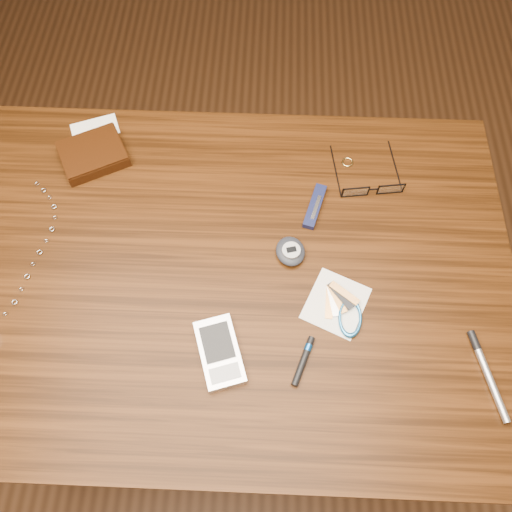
{
  "coord_description": "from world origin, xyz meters",
  "views": [
    {
      "loc": [
        0.07,
        -0.37,
        1.53
      ],
      "look_at": [
        0.05,
        0.02,
        0.76
      ],
      "focal_mm": 35.0,
      "sensor_mm": 36.0,
      "label": 1
    }
  ],
  "objects_px": {
    "wallet_and_card": "(93,153)",
    "silver_pen": "(485,368)",
    "eyeglasses": "(372,188)",
    "pda_phone": "(220,352)",
    "notepad_keys": "(343,310)",
    "pedometer": "(290,251)",
    "desk": "(228,291)",
    "pocket_knife": "(315,206)"
  },
  "relations": [
    {
      "from": "silver_pen",
      "to": "eyeglasses",
      "type": "bearing_deg",
      "value": 115.35
    },
    {
      "from": "pda_phone",
      "to": "pedometer",
      "type": "relative_size",
      "value": 1.85
    },
    {
      "from": "desk",
      "to": "pda_phone",
      "type": "height_order",
      "value": "pda_phone"
    },
    {
      "from": "notepad_keys",
      "to": "pocket_knife",
      "type": "bearing_deg",
      "value": 102.57
    },
    {
      "from": "eyeglasses",
      "to": "pda_phone",
      "type": "height_order",
      "value": "eyeglasses"
    },
    {
      "from": "desk",
      "to": "silver_pen",
      "type": "distance_m",
      "value": 0.46
    },
    {
      "from": "pda_phone",
      "to": "wallet_and_card",
      "type": "bearing_deg",
      "value": 125.59
    },
    {
      "from": "wallet_and_card",
      "to": "eyeglasses",
      "type": "height_order",
      "value": "same"
    },
    {
      "from": "eyeglasses",
      "to": "silver_pen",
      "type": "relative_size",
      "value": 0.95
    },
    {
      "from": "desk",
      "to": "silver_pen",
      "type": "height_order",
      "value": "silver_pen"
    },
    {
      "from": "desk",
      "to": "silver_pen",
      "type": "relative_size",
      "value": 7.01
    },
    {
      "from": "pedometer",
      "to": "pocket_knife",
      "type": "height_order",
      "value": "pedometer"
    },
    {
      "from": "pedometer",
      "to": "notepad_keys",
      "type": "bearing_deg",
      "value": -49.06
    },
    {
      "from": "pedometer",
      "to": "notepad_keys",
      "type": "distance_m",
      "value": 0.13
    },
    {
      "from": "wallet_and_card",
      "to": "pedometer",
      "type": "relative_size",
      "value": 2.7
    },
    {
      "from": "eyeglasses",
      "to": "silver_pen",
      "type": "bearing_deg",
      "value": -64.65
    },
    {
      "from": "desk",
      "to": "pda_phone",
      "type": "bearing_deg",
      "value": -89.56
    },
    {
      "from": "silver_pen",
      "to": "wallet_and_card",
      "type": "bearing_deg",
      "value": 150.63
    },
    {
      "from": "wallet_and_card",
      "to": "silver_pen",
      "type": "xyz_separation_m",
      "value": [
        0.69,
        -0.39,
        -0.01
      ]
    },
    {
      "from": "wallet_and_card",
      "to": "pda_phone",
      "type": "distance_m",
      "value": 0.46
    },
    {
      "from": "desk",
      "to": "pda_phone",
      "type": "distance_m",
      "value": 0.19
    },
    {
      "from": "silver_pen",
      "to": "pda_phone",
      "type": "bearing_deg",
      "value": 178.84
    },
    {
      "from": "desk",
      "to": "wallet_and_card",
      "type": "distance_m",
      "value": 0.37
    },
    {
      "from": "pocket_knife",
      "to": "desk",
      "type": "bearing_deg",
      "value": -140.66
    },
    {
      "from": "pda_phone",
      "to": "pocket_knife",
      "type": "relative_size",
      "value": 1.33
    },
    {
      "from": "desk",
      "to": "pedometer",
      "type": "xyz_separation_m",
      "value": [
        0.11,
        0.03,
        0.11
      ]
    },
    {
      "from": "eyeglasses",
      "to": "pocket_knife",
      "type": "xyz_separation_m",
      "value": [
        -0.11,
        -0.04,
        -0.01
      ]
    },
    {
      "from": "pda_phone",
      "to": "notepad_keys",
      "type": "bearing_deg",
      "value": 22.1
    },
    {
      "from": "pocket_knife",
      "to": "pedometer",
      "type": "bearing_deg",
      "value": -114.55
    },
    {
      "from": "notepad_keys",
      "to": "silver_pen",
      "type": "xyz_separation_m",
      "value": [
        0.22,
        -0.09,
        0.0
      ]
    },
    {
      "from": "eyeglasses",
      "to": "silver_pen",
      "type": "distance_m",
      "value": 0.36
    },
    {
      "from": "silver_pen",
      "to": "pedometer",
      "type": "bearing_deg",
      "value": 148.04
    },
    {
      "from": "eyeglasses",
      "to": "notepad_keys",
      "type": "distance_m",
      "value": 0.25
    },
    {
      "from": "pda_phone",
      "to": "pedometer",
      "type": "distance_m",
      "value": 0.21
    },
    {
      "from": "pocket_knife",
      "to": "silver_pen",
      "type": "xyz_separation_m",
      "value": [
        0.26,
        -0.29,
        -0.0
      ]
    },
    {
      "from": "pda_phone",
      "to": "pedometer",
      "type": "xyz_separation_m",
      "value": [
        0.11,
        0.18,
        0.0
      ]
    },
    {
      "from": "notepad_keys",
      "to": "desk",
      "type": "bearing_deg",
      "value": 160.52
    },
    {
      "from": "desk",
      "to": "eyeglasses",
      "type": "relative_size",
      "value": 7.36
    },
    {
      "from": "wallet_and_card",
      "to": "notepad_keys",
      "type": "distance_m",
      "value": 0.56
    },
    {
      "from": "wallet_and_card",
      "to": "pedometer",
      "type": "distance_m",
      "value": 0.43
    },
    {
      "from": "eyeglasses",
      "to": "pda_phone",
      "type": "distance_m",
      "value": 0.41
    },
    {
      "from": "eyeglasses",
      "to": "wallet_and_card",
      "type": "bearing_deg",
      "value": 173.79
    }
  ]
}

